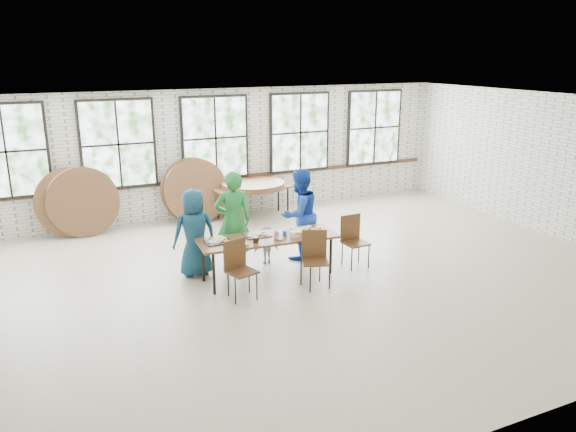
% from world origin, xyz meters
% --- Properties ---
extents(room, '(12.00, 12.00, 12.00)m').
position_xyz_m(room, '(0.00, 4.44, 1.83)').
color(room, beige).
rests_on(room, ground).
extents(dining_table, '(2.45, 0.95, 0.74)m').
position_xyz_m(dining_table, '(-0.42, 0.33, 0.69)').
color(dining_table, brown).
rests_on(dining_table, ground).
extents(chair_near_left, '(0.52, 0.51, 0.95)m').
position_xyz_m(chair_near_left, '(-1.16, -0.21, 0.56)').
color(chair_near_left, '#51331B').
rests_on(chair_near_left, ground).
extents(chair_near_right, '(0.54, 0.53, 0.95)m').
position_xyz_m(chair_near_right, '(0.17, -0.31, 0.56)').
color(chair_near_right, '#51331B').
rests_on(chair_near_right, ground).
extents(chair_spare, '(0.44, 0.43, 0.95)m').
position_xyz_m(chair_spare, '(1.23, 0.22, 0.56)').
color(chair_spare, '#51331B').
rests_on(chair_spare, ground).
extents(adult_teal, '(0.77, 0.51, 1.56)m').
position_xyz_m(adult_teal, '(-1.53, 0.98, 0.78)').
color(adult_teal, navy).
rests_on(adult_teal, ground).
extents(adult_green, '(0.73, 0.55, 1.81)m').
position_xyz_m(adult_green, '(-0.81, 0.98, 0.91)').
color(adult_green, '#228233').
rests_on(adult_green, ground).
extents(toddler, '(0.48, 0.28, 0.73)m').
position_xyz_m(toddler, '(-0.18, 0.98, 0.37)').
color(toddler, '#121A39').
rests_on(toddler, ground).
extents(adult_blue, '(1.00, 0.88, 1.73)m').
position_xyz_m(adult_blue, '(0.51, 0.98, 0.87)').
color(adult_blue, '#183FAC').
rests_on(adult_blue, ground).
extents(storage_table, '(1.87, 0.93, 0.74)m').
position_xyz_m(storage_table, '(0.70, 3.87, 0.69)').
color(storage_table, brown).
rests_on(storage_table, ground).
extents(tabletop_clutter, '(2.06, 0.61, 0.11)m').
position_xyz_m(tabletop_clutter, '(-0.34, 0.32, 0.77)').
color(tabletop_clutter, black).
rests_on(tabletop_clutter, dining_table).
extents(round_tops_stacked, '(1.50, 1.50, 0.13)m').
position_xyz_m(round_tops_stacked, '(0.70, 3.87, 0.80)').
color(round_tops_stacked, brown).
rests_on(round_tops_stacked, storage_table).
extents(round_tops_leaning, '(4.19, 0.45, 1.49)m').
position_xyz_m(round_tops_leaning, '(-1.90, 4.16, 0.74)').
color(round_tops_leaning, brown).
rests_on(round_tops_leaning, ground).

